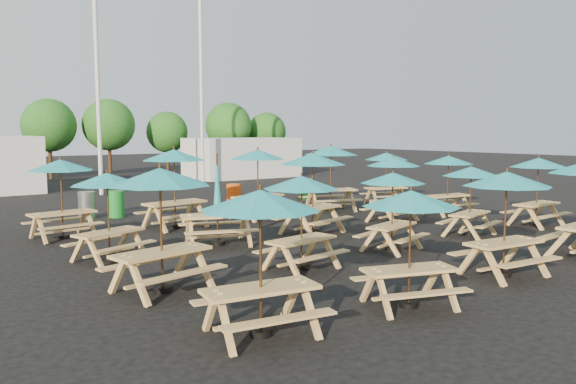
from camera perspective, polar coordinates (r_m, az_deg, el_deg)
ground at (r=17.01m, az=2.99°, el=-4.13°), size 120.00×120.00×0.00m
picnic_unit_0 at (r=8.22m, az=-2.83°, el=-1.87°), size 2.05×2.05×2.22m
picnic_unit_1 at (r=10.75m, az=-12.86°, el=0.66°), size 2.26×2.26×2.39m
picnic_unit_2 at (r=13.77m, az=-17.88°, el=0.66°), size 2.17×2.17×2.10m
picnic_unit_3 at (r=17.07m, az=-22.11°, el=2.04°), size 2.04×2.04×2.28m
picnic_unit_4 at (r=9.81m, az=12.36°, el=-1.48°), size 2.12×2.12×2.06m
picnic_unit_5 at (r=12.21m, az=1.39°, el=0.30°), size 1.93×1.93×2.10m
picnic_unit_6 at (r=15.11m, az=-7.17°, el=-1.58°), size 2.38×2.23×2.47m
picnic_unit_7 at (r=17.91m, az=-11.51°, el=3.16°), size 2.30×2.30×2.50m
picnic_unit_8 at (r=12.51m, az=21.32°, el=0.54°), size 1.99×1.99×2.24m
picnic_unit_9 at (r=14.46m, az=10.60°, el=0.86°), size 2.02×2.02×2.03m
picnic_unit_10 at (r=16.58m, az=2.53°, el=2.80°), size 2.34×2.34×2.42m
picnic_unit_11 at (r=19.54m, az=-3.09°, el=3.35°), size 2.30×2.30×2.43m
picnic_unit_13 at (r=17.08m, az=18.11°, el=1.53°), size 2.01×2.01×2.05m
picnic_unit_14 at (r=19.12m, az=10.65°, el=2.60°), size 2.07×2.07×2.21m
picnic_unit_15 at (r=21.38m, az=4.36°, el=3.76°), size 2.57×2.57×2.51m
picnic_unit_17 at (r=19.66m, az=24.09°, el=2.31°), size 1.86×1.86×2.22m
picnic_unit_18 at (r=21.21m, az=15.98°, el=2.76°), size 2.01×2.01×2.18m
picnic_unit_19 at (r=23.53m, az=9.96°, el=3.23°), size 2.19×2.19×2.19m
waste_bin_0 at (r=20.90m, az=-19.75°, el=-1.26°), size 0.58×0.58×0.94m
waste_bin_1 at (r=20.85m, az=-17.08°, el=-1.18°), size 0.58×0.58×0.94m
waste_bin_2 at (r=22.61m, az=-5.53°, el=-0.38°), size 0.58×0.58×0.94m
waste_bin_3 at (r=25.10m, az=1.90°, el=0.30°), size 0.58×0.58×0.94m
mast_0 at (r=28.46m, az=-18.83°, el=11.83°), size 0.20×0.20×12.00m
mast_1 at (r=32.79m, az=-8.81°, el=11.29°), size 0.20×0.20×12.00m
event_tent_1 at (r=37.53m, az=-4.69°, el=3.51°), size 7.00×4.00×2.60m
tree_3 at (r=38.71m, az=-23.13°, el=6.24°), size 3.36×3.36×5.09m
tree_4 at (r=39.27m, az=-17.75°, el=6.51°), size 3.41×3.41×5.17m
tree_5 at (r=41.23m, az=-12.18°, el=5.96°), size 2.94×2.94×4.45m
tree_6 at (r=41.47m, az=-6.08°, el=6.69°), size 3.38×3.38×5.13m
tree_7 at (r=43.29m, az=-2.18°, el=6.12°), size 2.95×2.95×4.48m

